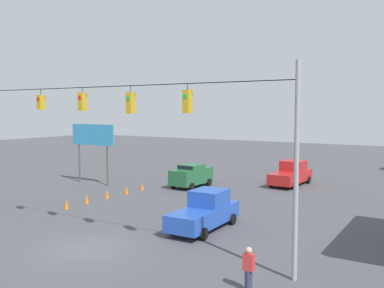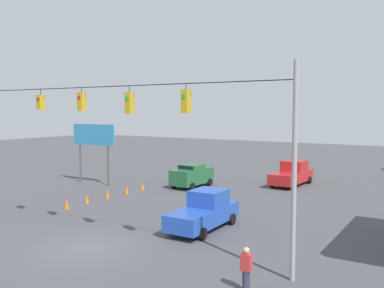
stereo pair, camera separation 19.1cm
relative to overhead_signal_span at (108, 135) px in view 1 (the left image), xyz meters
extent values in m
plane|color=#47474C|center=(0.11, 1.45, -5.40)|extent=(140.00, 140.00, 0.00)
cylinder|color=#939399|center=(-9.60, 0.00, -1.14)|extent=(0.20, 0.20, 8.52)
cylinder|color=black|center=(0.11, 0.00, 2.38)|extent=(19.43, 0.04, 0.04)
cube|color=gold|center=(-4.69, 0.00, 1.60)|extent=(0.32, 0.36, 1.02)
cylinder|color=black|center=(-4.69, 0.00, 2.24)|extent=(0.03, 0.03, 0.27)
cylinder|color=green|center=(-4.69, 0.19, 1.83)|extent=(0.20, 0.02, 0.20)
cube|color=gold|center=(-1.49, 0.00, 1.56)|extent=(0.32, 0.36, 1.00)
cylinder|color=black|center=(-1.49, 0.00, 2.22)|extent=(0.03, 0.03, 0.32)
cylinder|color=green|center=(-1.49, 0.19, 1.78)|extent=(0.20, 0.02, 0.20)
cube|color=gold|center=(1.71, 0.00, 1.65)|extent=(0.32, 0.36, 0.92)
cylinder|color=black|center=(1.71, 0.00, 2.24)|extent=(0.03, 0.03, 0.27)
cylinder|color=red|center=(1.71, 0.19, 1.86)|extent=(0.20, 0.02, 0.20)
cube|color=gold|center=(4.91, 0.00, 1.64)|extent=(0.32, 0.36, 0.81)
cylinder|color=black|center=(4.91, 0.00, 2.21)|extent=(0.03, 0.03, 0.33)
cylinder|color=red|center=(4.91, 0.19, 1.83)|extent=(0.20, 0.02, 0.20)
cube|color=red|center=(-2.58, -20.37, -4.63)|extent=(2.31, 5.61, 0.90)
cube|color=red|center=(-2.61, -21.04, -3.73)|extent=(1.99, 2.07, 0.90)
cube|color=black|center=(-2.66, -22.04, -3.73)|extent=(1.65, 0.10, 0.63)
cylinder|color=black|center=(-3.70, -22.12, -5.08)|extent=(0.25, 0.65, 0.64)
cylinder|color=black|center=(-1.63, -22.21, -5.08)|extent=(0.25, 0.65, 0.64)
cylinder|color=black|center=(-3.53, -18.53, -5.08)|extent=(0.25, 0.65, 0.64)
cylinder|color=black|center=(-1.47, -18.63, -5.08)|extent=(0.25, 0.65, 0.64)
cube|color=#234CB2|center=(-3.03, -4.32, -4.63)|extent=(1.99, 5.31, 0.90)
cube|color=#234CB2|center=(-3.02, -4.95, -3.73)|extent=(1.79, 1.93, 0.90)
cube|color=black|center=(-3.01, -5.91, -3.73)|extent=(1.53, 0.04, 0.63)
cylinder|color=black|center=(-3.97, -6.05, -5.08)|extent=(0.23, 0.64, 0.64)
cylinder|color=black|center=(-2.05, -6.02, -5.08)|extent=(0.23, 0.64, 0.64)
cylinder|color=black|center=(-4.01, -2.61, -5.08)|extent=(0.23, 0.64, 0.64)
cylinder|color=black|center=(-2.09, -2.59, -5.08)|extent=(0.23, 0.64, 0.64)
cube|color=#236038|center=(4.42, -15.10, -4.44)|extent=(2.10, 4.22, 1.28)
cube|color=#236038|center=(4.42, -15.10, -3.62)|extent=(1.83, 1.90, 0.36)
cube|color=black|center=(4.46, -14.18, -3.62)|extent=(1.51, 0.10, 0.25)
cylinder|color=black|center=(5.43, -13.81, -5.08)|extent=(0.25, 0.65, 0.64)
cylinder|color=black|center=(3.54, -13.71, -5.08)|extent=(0.25, 0.65, 0.64)
cylinder|color=black|center=(5.29, -16.48, -5.08)|extent=(0.25, 0.65, 0.64)
cylinder|color=black|center=(3.40, -16.39, -5.08)|extent=(0.25, 0.65, 0.64)
cone|color=orange|center=(7.25, -3.74, -5.08)|extent=(0.30, 0.30, 0.65)
cone|color=orange|center=(7.30, -5.63, -5.08)|extent=(0.30, 0.30, 0.65)
cone|color=orange|center=(7.33, -7.74, -5.08)|extent=(0.30, 0.30, 0.65)
cone|color=orange|center=(7.10, -9.71, -5.08)|extent=(0.30, 0.30, 0.65)
cone|color=orange|center=(7.15, -11.74, -5.08)|extent=(0.30, 0.30, 0.65)
cylinder|color=#4C473D|center=(11.06, -11.87, -3.66)|extent=(0.16, 0.16, 3.49)
cylinder|color=#4C473D|center=(14.48, -11.87, -3.66)|extent=(0.16, 0.16, 3.49)
cube|color=#338CBF|center=(12.77, -11.87, -0.98)|extent=(4.88, 0.12, 1.86)
cylinder|color=#2D334C|center=(-8.50, 1.88, -5.01)|extent=(0.28, 0.28, 0.79)
cube|color=red|center=(-8.50, 1.88, -4.30)|extent=(0.40, 0.24, 0.62)
sphere|color=tan|center=(-8.50, 1.88, -3.86)|extent=(0.25, 0.25, 0.25)
camera|label=1|loc=(-14.67, 15.89, 1.24)|focal=40.00mm
camera|label=2|loc=(-14.83, 15.79, 1.24)|focal=40.00mm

